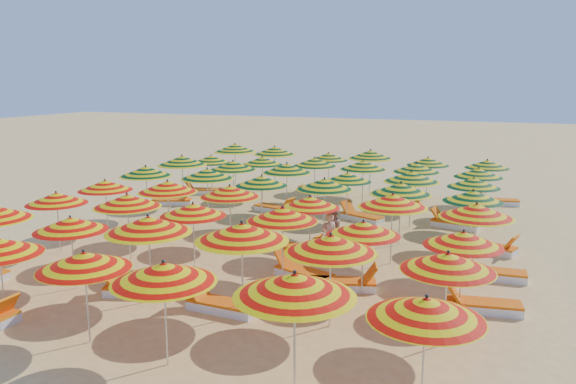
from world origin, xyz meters
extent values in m
plane|color=#F1BF6B|center=(0.00, 0.00, 0.00)|extent=(120.00, 120.00, 0.00)
cylinder|color=silver|center=(-3.42, -8.23, 0.95)|extent=(0.04, 0.04, 1.89)
cylinder|color=silver|center=(-0.97, -8.35, 0.95)|extent=(0.04, 0.04, 1.90)
cone|color=#D96300|center=(-0.97, -8.35, 1.77)|extent=(2.20, 2.20, 0.36)
sphere|color=black|center=(-0.97, -8.35, 1.98)|extent=(0.06, 0.06, 0.06)
cylinder|color=silver|center=(1.06, -8.57, 0.99)|extent=(0.04, 0.04, 1.98)
cone|color=#D96300|center=(1.06, -8.57, 1.85)|extent=(2.18, 2.18, 0.38)
sphere|color=black|center=(1.06, -8.57, 2.07)|extent=(0.07, 0.07, 0.07)
cylinder|color=silver|center=(3.65, -8.58, 1.06)|extent=(0.04, 0.04, 2.11)
cone|color=#D96300|center=(3.65, -8.58, 1.97)|extent=(2.19, 2.19, 0.40)
sphere|color=black|center=(3.65, -8.58, 2.20)|extent=(0.07, 0.07, 0.07)
cylinder|color=silver|center=(5.79, -8.34, 0.96)|extent=(0.04, 0.04, 1.91)
cone|color=#D96300|center=(5.79, -8.34, 1.79)|extent=(2.44, 2.44, 0.36)
sphere|color=black|center=(5.79, -8.34, 2.00)|extent=(0.06, 0.06, 0.06)
cylinder|color=silver|center=(-3.42, -6.03, 0.93)|extent=(0.04, 0.04, 1.86)
cone|color=#D96300|center=(-3.42, -6.03, 1.74)|extent=(2.30, 2.30, 0.35)
sphere|color=black|center=(-3.42, -6.03, 1.94)|extent=(0.06, 0.06, 0.06)
cylinder|color=silver|center=(-1.06, -6.02, 1.04)|extent=(0.04, 0.04, 2.09)
cone|color=#D96300|center=(-1.06, -6.02, 1.95)|extent=(2.23, 2.23, 0.40)
sphere|color=black|center=(-1.06, -6.02, 2.18)|extent=(0.07, 0.07, 0.07)
cylinder|color=silver|center=(1.40, -5.97, 1.07)|extent=(0.04, 0.04, 2.14)
cone|color=#D96300|center=(1.40, -5.97, 2.00)|extent=(2.15, 2.15, 0.41)
sphere|color=black|center=(1.40, -5.97, 2.23)|extent=(0.07, 0.07, 0.07)
cylinder|color=silver|center=(3.44, -5.80, 1.01)|extent=(0.04, 0.04, 2.02)
cone|color=#D96300|center=(3.44, -5.80, 1.89)|extent=(2.57, 2.57, 0.39)
sphere|color=black|center=(3.44, -5.80, 2.11)|extent=(0.07, 0.07, 0.07)
cylinder|color=silver|center=(5.88, -5.81, 0.96)|extent=(0.04, 0.04, 1.91)
cone|color=#D96300|center=(5.88, -5.81, 1.79)|extent=(2.30, 2.30, 0.36)
sphere|color=black|center=(5.88, -5.81, 2.00)|extent=(0.06, 0.06, 0.06)
cylinder|color=silver|center=(-6.09, -3.69, 0.93)|extent=(0.04, 0.04, 1.87)
cone|color=#D96300|center=(-6.09, -3.69, 1.74)|extent=(2.22, 2.22, 0.36)
sphere|color=black|center=(-6.09, -3.69, 1.95)|extent=(0.06, 0.06, 0.06)
cylinder|color=silver|center=(-3.48, -3.62, 0.99)|extent=(0.04, 0.04, 1.99)
cone|color=#D96300|center=(-3.48, -3.62, 1.86)|extent=(2.18, 2.18, 0.38)
sphere|color=black|center=(-3.48, -3.62, 2.07)|extent=(0.07, 0.07, 0.07)
cylinder|color=silver|center=(-1.31, -3.55, 0.94)|extent=(0.04, 0.04, 1.87)
cone|color=#D96300|center=(-1.31, -3.55, 1.75)|extent=(2.22, 2.22, 0.36)
sphere|color=black|center=(-1.31, -3.55, 1.95)|extent=(0.06, 0.06, 0.06)
cylinder|color=silver|center=(1.36, -3.40, 0.97)|extent=(0.04, 0.04, 1.95)
cone|color=#D96300|center=(1.36, -3.40, 1.82)|extent=(2.29, 2.29, 0.37)
sphere|color=black|center=(1.36, -3.40, 2.03)|extent=(0.06, 0.06, 0.06)
cylinder|color=silver|center=(3.65, -3.72, 0.93)|extent=(0.04, 0.04, 1.86)
cone|color=#D96300|center=(3.65, -3.72, 1.73)|extent=(2.46, 2.46, 0.35)
sphere|color=black|center=(3.65, -3.72, 1.94)|extent=(0.06, 0.06, 0.06)
cylinder|color=silver|center=(6.03, -3.77, 0.92)|extent=(0.04, 0.04, 1.85)
cone|color=#D96300|center=(6.03, -3.77, 1.73)|extent=(2.34, 2.34, 0.35)
sphere|color=black|center=(6.03, -3.77, 1.93)|extent=(0.06, 0.06, 0.06)
cylinder|color=silver|center=(-6.11, -1.37, 0.93)|extent=(0.04, 0.04, 1.87)
cone|color=#D96300|center=(-6.11, -1.37, 1.74)|extent=(2.40, 2.40, 0.36)
sphere|color=black|center=(-6.11, -1.37, 1.95)|extent=(0.06, 0.06, 0.06)
cylinder|color=silver|center=(-3.60, -1.31, 1.00)|extent=(0.04, 0.04, 1.99)
cone|color=#D96300|center=(-3.60, -1.31, 1.86)|extent=(2.52, 2.52, 0.38)
sphere|color=black|center=(-3.60, -1.31, 2.08)|extent=(0.07, 0.07, 0.07)
cylinder|color=silver|center=(-1.40, -1.09, 0.97)|extent=(0.04, 0.04, 1.95)
cone|color=#D96300|center=(-1.40, -1.09, 1.82)|extent=(2.10, 2.10, 0.37)
sphere|color=black|center=(-1.40, -1.09, 2.03)|extent=(0.06, 0.06, 0.06)
cylinder|color=silver|center=(1.38, -1.19, 0.91)|extent=(0.03, 0.03, 1.83)
cone|color=#D96300|center=(1.38, -1.19, 1.70)|extent=(1.95, 1.95, 0.35)
sphere|color=black|center=(1.38, -1.19, 1.90)|extent=(0.06, 0.06, 0.06)
cylinder|color=silver|center=(3.85, -1.01, 1.02)|extent=(0.04, 0.04, 2.04)
cone|color=#D96300|center=(3.85, -1.01, 1.90)|extent=(2.57, 2.57, 0.39)
sphere|color=black|center=(3.85, -1.01, 2.13)|extent=(0.07, 0.07, 0.07)
cylinder|color=silver|center=(6.18, -1.34, 1.00)|extent=(0.04, 0.04, 2.01)
cone|color=#D96300|center=(6.18, -1.34, 1.88)|extent=(2.30, 2.30, 0.38)
sphere|color=black|center=(6.18, -1.34, 2.10)|extent=(0.07, 0.07, 0.07)
cylinder|color=silver|center=(-6.09, 1.00, 1.01)|extent=(0.04, 0.04, 2.02)
cone|color=#6D6D09|center=(-6.09, 1.00, 1.88)|extent=(2.54, 2.54, 0.38)
sphere|color=black|center=(-6.09, 1.00, 2.10)|extent=(0.07, 0.07, 0.07)
cylinder|color=silver|center=(-3.61, 1.39, 1.01)|extent=(0.04, 0.04, 2.01)
cone|color=#6D6D09|center=(-3.61, 1.39, 1.88)|extent=(2.36, 2.36, 0.38)
sphere|color=black|center=(-3.61, 1.39, 2.10)|extent=(0.07, 0.07, 0.07)
cylinder|color=silver|center=(-1.32, 1.26, 0.95)|extent=(0.04, 0.04, 1.90)
cone|color=#6D6D09|center=(-1.32, 1.26, 1.77)|extent=(2.03, 2.03, 0.36)
sphere|color=black|center=(-1.32, 1.26, 1.98)|extent=(0.06, 0.06, 0.06)
cylinder|color=silver|center=(1.09, 1.14, 0.98)|extent=(0.04, 0.04, 1.97)
cone|color=#6D6D09|center=(1.09, 1.14, 1.84)|extent=(2.15, 2.15, 0.38)
sphere|color=black|center=(1.09, 1.14, 2.05)|extent=(0.07, 0.07, 0.07)
cylinder|color=silver|center=(3.72, 1.06, 1.01)|extent=(0.04, 0.04, 2.01)
cone|color=#6D6D09|center=(3.72, 1.06, 1.88)|extent=(2.11, 2.11, 0.38)
sphere|color=black|center=(3.72, 1.06, 2.10)|extent=(0.07, 0.07, 0.07)
cylinder|color=silver|center=(5.95, 1.29, 0.94)|extent=(0.04, 0.04, 1.88)
cone|color=#6D6D09|center=(5.95, 1.29, 1.75)|extent=(2.39, 2.39, 0.36)
sphere|color=black|center=(5.95, 1.29, 1.96)|extent=(0.06, 0.06, 0.06)
cylinder|color=silver|center=(-6.03, 3.53, 1.05)|extent=(0.04, 0.04, 2.11)
cone|color=#6D6D09|center=(-6.03, 3.53, 1.97)|extent=(2.72, 2.72, 0.40)
sphere|color=black|center=(-6.03, 3.53, 2.20)|extent=(0.07, 0.07, 0.07)
cylinder|color=silver|center=(-3.74, 3.79, 0.99)|extent=(0.04, 0.04, 1.97)
cone|color=#6D6D09|center=(-3.74, 3.79, 1.84)|extent=(2.46, 2.46, 0.38)
sphere|color=black|center=(-3.74, 3.79, 2.06)|extent=(0.07, 0.07, 0.07)
cylinder|color=silver|center=(-1.35, 3.85, 0.99)|extent=(0.04, 0.04, 1.99)
cone|color=#6D6D09|center=(-1.35, 3.85, 1.86)|extent=(2.51, 2.51, 0.38)
sphere|color=black|center=(-1.35, 3.85, 2.07)|extent=(0.07, 0.07, 0.07)
cylinder|color=silver|center=(1.27, 3.47, 0.92)|extent=(0.03, 0.03, 1.84)
cone|color=#6D6D09|center=(1.27, 3.47, 1.71)|extent=(1.99, 1.99, 0.35)
sphere|color=black|center=(1.27, 3.47, 1.92)|extent=(0.06, 0.06, 0.06)
cylinder|color=silver|center=(3.69, 3.37, 1.02)|extent=(0.04, 0.04, 2.04)
cone|color=#6D6D09|center=(3.69, 3.37, 1.90)|extent=(2.19, 2.19, 0.39)
sphere|color=black|center=(3.69, 3.37, 2.12)|extent=(0.07, 0.07, 0.07)
cylinder|color=silver|center=(5.83, 3.83, 0.93)|extent=(0.04, 0.04, 1.87)
cone|color=#6D6D09|center=(5.83, 3.83, 1.74)|extent=(2.44, 2.44, 0.36)
sphere|color=black|center=(5.83, 3.83, 1.95)|extent=(0.06, 0.06, 0.06)
cylinder|color=silver|center=(-5.90, 5.82, 0.92)|extent=(0.04, 0.04, 1.85)
cone|color=#6D6D09|center=(-5.90, 5.82, 1.73)|extent=(2.42, 2.42, 0.35)
sphere|color=black|center=(-5.90, 5.82, 1.93)|extent=(0.06, 0.06, 0.06)
cylinder|color=silver|center=(-3.41, 6.04, 0.94)|extent=(0.04, 0.04, 1.88)
cone|color=#6D6D09|center=(-3.41, 6.04, 1.75)|extent=(2.49, 2.49, 0.36)
sphere|color=black|center=(-3.41, 6.04, 1.96)|extent=(0.06, 0.06, 0.06)
cylinder|color=silver|center=(-0.97, 6.23, 0.97)|extent=(0.04, 0.04, 1.93)
cone|color=#6D6D09|center=(-0.97, 6.23, 1.80)|extent=(2.03, 2.03, 0.37)
sphere|color=black|center=(-0.97, 6.23, 2.01)|extent=(0.06, 0.06, 0.06)
cylinder|color=silver|center=(1.29, 5.86, 0.99)|extent=(0.04, 0.04, 1.97)
cone|color=#6D6D09|center=(1.29, 5.86, 1.84)|extent=(2.48, 2.48, 0.38)
sphere|color=black|center=(1.29, 5.86, 2.06)|extent=(0.07, 0.07, 0.07)
cylinder|color=silver|center=(3.44, 6.24, 0.96)|extent=(0.04, 0.04, 1.93)
cone|color=#6D6D09|center=(3.44, 6.24, 1.80)|extent=(2.52, 2.52, 0.37)
sphere|color=black|center=(3.44, 6.24, 2.01)|extent=(0.06, 0.06, 0.06)
cylinder|color=silver|center=(5.88, 5.93, 0.95)|extent=(0.04, 0.04, 1.91)
cone|color=#6D6D09|center=(5.88, 5.93, 1.78)|extent=(2.09, 2.09, 0.36)
sphere|color=black|center=(5.88, 5.93, 1.99)|extent=(0.06, 0.06, 0.06)
cylinder|color=silver|center=(-5.86, 8.23, 1.06)|extent=(0.04, 0.04, 2.13)
cone|color=#6D6D09|center=(-5.86, 8.23, 1.99)|extent=(2.73, 2.73, 0.41)
sphere|color=black|center=(-5.86, 8.23, 2.22)|extent=(0.07, 0.07, 0.07)
cylinder|color=silver|center=(-3.73, 8.29, 1.04)|extent=(0.04, 0.04, 2.08)
cone|color=#6D6D09|center=(-3.73, 8.29, 1.94)|extent=(2.67, 2.67, 0.40)
sphere|color=black|center=(-3.73, 8.29, 2.17)|extent=(0.07, 0.07, 0.07)
cylinder|color=silver|center=(-1.09, 8.67, 0.93)|extent=(0.04, 0.04, 1.85)
cone|color=#6D6D09|center=(-1.09, 8.67, 1.73)|extent=(2.30, 2.30, 0.35)
sphere|color=black|center=(-1.09, 8.67, 1.93)|extent=(0.06, 0.06, 0.06)
cylinder|color=silver|center=(0.98, 8.51, 1.04)|extent=(0.04, 0.04, 2.09)
cone|color=#6D6D09|center=(0.98, 8.51, 1.95)|extent=(2.17, 2.17, 0.40)
sphere|color=black|center=(0.98, 8.51, 2.18)|extent=(0.07, 0.07, 0.07)
cylinder|color=silver|center=(3.61, 8.51, 0.94)|extent=(0.04, 0.04, 1.89)
cone|color=#6D6D09|center=(3.61, 8.51, 1.76)|extent=(2.11, 2.11, 0.36)
sphere|color=black|center=(3.61, 8.51, 1.97)|extent=(0.06, 0.06, 0.06)
cylinder|color=silver|center=(6.11, 8.44, 0.95)|extent=(0.04, 0.04, 1.91)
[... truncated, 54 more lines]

